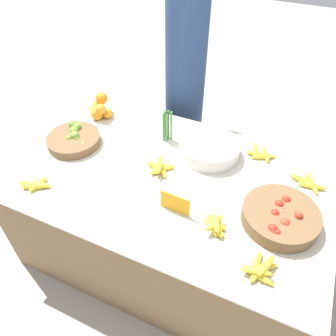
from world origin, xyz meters
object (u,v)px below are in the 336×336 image
(vendor_person, at_px, (185,86))
(metal_bowl, at_px, (210,149))
(lime_bowl, at_px, (74,139))
(tomato_basket, at_px, (281,217))
(price_sign, at_px, (175,203))

(vendor_person, bearing_deg, metal_bowl, -54.52)
(metal_bowl, distance_m, vendor_person, 0.67)
(lime_bowl, bearing_deg, tomato_basket, -4.00)
(lime_bowl, xyz_separation_m, vendor_person, (0.40, 0.79, 0.05))
(lime_bowl, height_order, tomato_basket, lime_bowl)
(price_sign, distance_m, vendor_person, 1.09)
(price_sign, relative_size, vendor_person, 0.09)
(tomato_basket, bearing_deg, metal_bowl, 144.53)
(tomato_basket, height_order, vendor_person, vendor_person)
(price_sign, bearing_deg, tomato_basket, 19.52)
(lime_bowl, relative_size, price_sign, 2.05)
(metal_bowl, height_order, vendor_person, vendor_person)
(lime_bowl, distance_m, price_sign, 0.81)
(tomato_basket, bearing_deg, lime_bowl, 176.00)
(tomato_basket, relative_size, vendor_person, 0.21)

